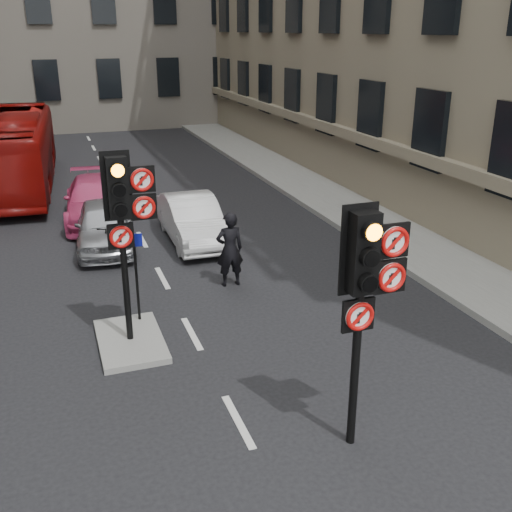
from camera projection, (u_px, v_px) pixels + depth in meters
pavement_right at (350, 205)px, 20.22m from camera, size 3.00×50.00×0.16m
centre_island at (131, 341)px, 11.45m from camera, size 1.20×2.00×0.12m
signal_near at (367, 278)px, 7.85m from camera, size 0.91×0.40×3.58m
signal_far at (124, 208)px, 10.53m from camera, size 0.91×0.40×3.58m
car_silver at (104, 225)px, 16.34m from camera, size 1.80×3.86×1.28m
car_white at (193, 219)px, 16.80m from camera, size 1.39×3.90×1.28m
car_pink at (96, 200)px, 18.70m from camera, size 2.21×4.64×1.30m
bus_red at (16, 151)px, 22.26m from camera, size 2.94×10.13×2.79m
motorcycle at (106, 239)px, 15.71m from camera, size 0.55×1.61×0.95m
motorcyclist at (230, 249)px, 13.81m from camera, size 0.65×0.43×1.77m
info_sign at (136, 265)px, 11.74m from camera, size 0.32×0.12×1.84m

